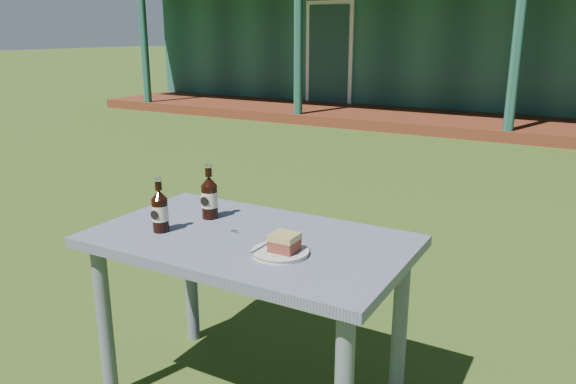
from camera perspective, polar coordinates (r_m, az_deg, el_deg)
The scene contains 9 objects.
ground at distance 3.74m, azimuth 9.90°, elevation -7.28°, with size 80.00×80.00×0.00m, color #334916.
pavilion at distance 12.70m, azimuth 25.35°, elevation 15.22°, with size 15.80×8.30×3.45m.
cafe_table at distance 2.17m, azimuth -3.93°, elevation -7.04°, with size 1.20×0.70×0.72m.
plate at distance 1.96m, azimuth -0.81°, elevation -6.08°, with size 0.20×0.20×0.01m.
cake_slice at distance 1.94m, azimuth -0.36°, elevation -5.12°, with size 0.09×0.09×0.06m.
fork at distance 1.98m, azimuth -2.59°, elevation -5.61°, with size 0.01×0.14×0.00m, color silver.
cola_bottle_near at distance 2.33m, azimuth -7.99°, elevation -0.50°, with size 0.07×0.07×0.23m.
cola_bottle_far at distance 2.21m, azimuth -12.88°, elevation -1.83°, with size 0.06×0.07×0.21m.
bottle_cap at distance 2.17m, azimuth -5.52°, elevation -4.03°, with size 0.03×0.03×0.01m, color silver.
Camera 1 is at (1.10, -3.26, 1.47)m, focal length 35.00 mm.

